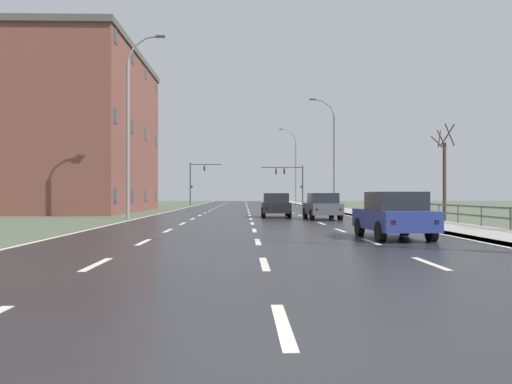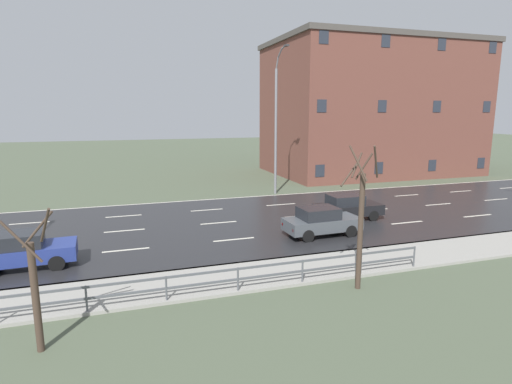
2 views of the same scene
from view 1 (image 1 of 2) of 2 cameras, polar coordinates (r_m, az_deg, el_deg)
ground_plane at (r=52.17m, az=-0.81°, el=-1.97°), size 160.00×160.00×0.12m
road_asphalt_strip at (r=64.16m, az=-0.90°, el=-1.59°), size 14.00×120.00×0.03m
sidewalk_right at (r=64.77m, az=6.58°, el=-1.53°), size 3.00×120.00×0.12m
guardrail at (r=23.40m, az=24.80°, el=-2.14°), size 0.07×25.93×1.00m
street_lamp_midground at (r=49.30m, az=7.94°, el=3.72°), size 2.32×0.24×10.01m
street_lamp_distant at (r=84.66m, az=4.05°, el=2.56°), size 2.68×0.24×11.61m
street_lamp_left_bank at (r=35.23m, az=-12.87°, el=6.45°), size 2.38×0.24×11.41m
traffic_signal_right at (r=77.81m, az=3.72°, el=1.51°), size 5.88×0.36×5.58m
traffic_signal_left at (r=77.68m, az=-6.24°, el=1.50°), size 4.45×0.36×5.98m
car_far_left at (r=18.86m, az=14.04°, el=-2.31°), size 1.98×4.17×1.57m
car_far_right at (r=32.77m, az=6.86°, el=-1.45°), size 1.95×4.16×1.57m
car_mid_centre at (r=35.61m, az=2.06°, el=-1.36°), size 1.89×4.13×1.57m
brick_building at (r=51.24m, az=-19.28°, el=5.86°), size 13.55×21.18×13.86m
bare_tree_mid at (r=32.64m, az=18.88°, el=1.66°), size 1.32×1.40×5.46m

